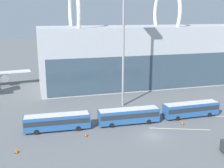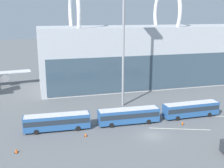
# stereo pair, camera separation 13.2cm
# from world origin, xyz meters

# --- Properties ---
(ground_plane) EXTENTS (440.00, 440.00, 0.00)m
(ground_plane) POSITION_xyz_m (0.00, 0.00, 0.00)
(ground_plane) COLOR slate
(airliner_at_gate_far) EXTENTS (40.95, 43.44, 14.71)m
(airliner_at_gate_far) POSITION_xyz_m (12.92, 56.72, 5.71)
(airliner_at_gate_far) COLOR silver
(airliner_at_gate_far) RESTS_ON ground_plane
(shuttle_bus_0) EXTENTS (12.61, 3.29, 3.14)m
(shuttle_bus_0) POSITION_xyz_m (-16.72, 7.16, 1.85)
(shuttle_bus_0) COLOR #285693
(shuttle_bus_0) RESTS_ON ground_plane
(shuttle_bus_1) EXTENTS (12.59, 3.17, 3.14)m
(shuttle_bus_1) POSITION_xyz_m (-2.41, 6.61, 1.85)
(shuttle_bus_1) COLOR #285693
(shuttle_bus_1) RESTS_ON ground_plane
(shuttle_bus_2) EXTENTS (12.53, 2.89, 3.14)m
(shuttle_bus_2) POSITION_xyz_m (11.90, 6.73, 1.85)
(shuttle_bus_2) COLOR #285693
(shuttle_bus_2) RESTS_ON ground_plane
(floodlight_mast) EXTENTS (2.89, 2.89, 29.95)m
(floodlight_mast) POSITION_xyz_m (0.02, 18.08, 20.72)
(floodlight_mast) COLOR gray
(floodlight_mast) RESTS_ON ground_plane
(lane_stripe_1) EXTENTS (11.16, 4.36, 0.01)m
(lane_stripe_1) POSITION_xyz_m (6.27, 1.29, 0.00)
(lane_stripe_1) COLOR silver
(lane_stripe_1) RESTS_ON ground_plane
(traffic_cone_0) EXTENTS (0.56, 0.56, 0.72)m
(traffic_cone_0) POSITION_xyz_m (7.97, 3.15, 0.35)
(traffic_cone_0) COLOR black
(traffic_cone_0) RESTS_ON ground_plane
(traffic_cone_1) EXTENTS (0.62, 0.62, 0.79)m
(traffic_cone_1) POSITION_xyz_m (-23.90, -0.30, 0.38)
(traffic_cone_1) COLOR black
(traffic_cone_1) RESTS_ON ground_plane
(traffic_cone_2) EXTENTS (0.55, 0.55, 0.74)m
(traffic_cone_2) POSITION_xyz_m (-11.98, 2.85, 0.36)
(traffic_cone_2) COLOR black
(traffic_cone_2) RESTS_ON ground_plane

